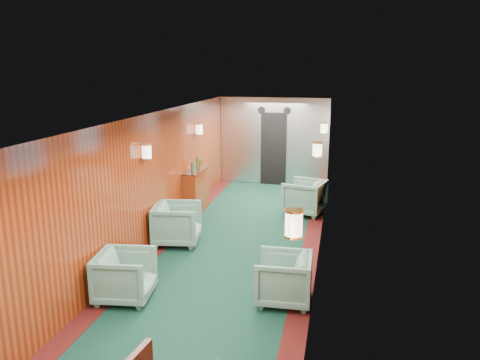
{
  "coord_description": "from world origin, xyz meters",
  "views": [
    {
      "loc": [
        1.77,
        -6.75,
        3.18
      ],
      "look_at": [
        0.0,
        1.47,
        1.15
      ],
      "focal_mm": 35.0,
      "sensor_mm": 36.0,
      "label": 1
    }
  ],
  "objects_px": {
    "armchair_left_near": "(125,276)",
    "armchair_right_near": "(283,279)",
    "armchair_left_far": "(177,224)",
    "armchair_right_far": "(304,197)",
    "credenza": "(196,190)"
  },
  "relations": [
    {
      "from": "armchair_left_near",
      "to": "armchair_left_far",
      "type": "distance_m",
      "value": 2.19
    },
    {
      "from": "armchair_right_far",
      "to": "armchair_right_near",
      "type": "bearing_deg",
      "value": 15.35
    },
    {
      "from": "armchair_left_far",
      "to": "armchair_right_far",
      "type": "xyz_separation_m",
      "value": [
        2.15,
        2.31,
        0.0
      ]
    },
    {
      "from": "armchair_left_near",
      "to": "armchair_right_near",
      "type": "height_order",
      "value": "armchair_left_near"
    },
    {
      "from": "credenza",
      "to": "armchair_left_near",
      "type": "xyz_separation_m",
      "value": [
        0.27,
        -4.18,
        -0.14
      ]
    },
    {
      "from": "armchair_right_near",
      "to": "armchair_right_far",
      "type": "distance_m",
      "value": 4.12
    },
    {
      "from": "credenza",
      "to": "armchair_right_far",
      "type": "distance_m",
      "value": 2.43
    },
    {
      "from": "armchair_right_near",
      "to": "armchair_right_far",
      "type": "height_order",
      "value": "armchair_right_far"
    },
    {
      "from": "armchair_left_near",
      "to": "armchair_right_far",
      "type": "bearing_deg",
      "value": -32.66
    },
    {
      "from": "armchair_left_far",
      "to": "armchair_right_near",
      "type": "height_order",
      "value": "armchair_left_far"
    },
    {
      "from": "armchair_left_near",
      "to": "armchair_left_far",
      "type": "xyz_separation_m",
      "value": [
        -0.01,
        2.19,
        0.03
      ]
    },
    {
      "from": "armchair_left_near",
      "to": "armchair_right_near",
      "type": "bearing_deg",
      "value": -87.26
    },
    {
      "from": "armchair_left_far",
      "to": "armchair_right_far",
      "type": "bearing_deg",
      "value": -51.83
    },
    {
      "from": "armchair_left_near",
      "to": "armchair_right_far",
      "type": "xyz_separation_m",
      "value": [
        2.13,
        4.5,
        0.03
      ]
    },
    {
      "from": "armchair_left_near",
      "to": "armchair_right_near",
      "type": "distance_m",
      "value": 2.2
    }
  ]
}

